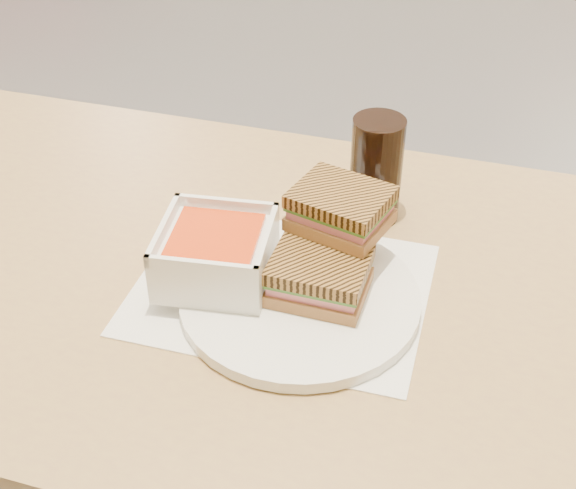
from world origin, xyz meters
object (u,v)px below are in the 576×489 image
(cola_glass, at_px, (376,170))
(soup_bowl, at_px, (216,255))
(plate, at_px, (300,299))
(panini_lower, at_px, (319,276))
(main_table, at_px, (237,336))

(cola_glass, bearing_deg, soup_bowl, -122.92)
(plate, xyz_separation_m, panini_lower, (0.02, 0.01, 0.03))
(plate, xyz_separation_m, cola_glass, (0.03, 0.21, 0.06))
(plate, height_order, cola_glass, cola_glass)
(cola_glass, bearing_deg, main_table, -127.10)
(main_table, xyz_separation_m, cola_glass, (0.13, 0.17, 0.19))
(main_table, bearing_deg, soup_bowl, -96.15)
(main_table, distance_m, cola_glass, 0.29)
(main_table, relative_size, cola_glass, 8.55)
(soup_bowl, bearing_deg, plate, 1.12)
(panini_lower, bearing_deg, soup_bowl, -174.26)
(soup_bowl, bearing_deg, panini_lower, 5.74)
(main_table, xyz_separation_m, plate, (0.10, -0.03, 0.12))
(panini_lower, bearing_deg, cola_glass, 86.99)
(main_table, height_order, plate, plate)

